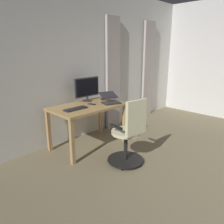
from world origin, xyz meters
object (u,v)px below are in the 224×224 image
(computer_monitor, at_px, (87,88))
(laptop, at_px, (110,100))
(computer_mouse, at_px, (103,99))
(computer_keyboard, at_px, (76,109))
(desk, at_px, (88,111))
(cell_phone_by_monitor, at_px, (92,104))
(office_chair, at_px, (129,135))

(computer_monitor, relative_size, laptop, 1.27)
(computer_mouse, bearing_deg, computer_keyboard, 13.71)
(desk, xyz_separation_m, computer_keyboard, (0.30, 0.07, 0.11))
(desk, distance_m, laptop, 0.46)
(cell_phone_by_monitor, bearing_deg, laptop, 138.76)
(computer_monitor, distance_m, computer_mouse, 0.38)
(computer_monitor, xyz_separation_m, computer_keyboard, (0.51, 0.33, -0.24))
(computer_keyboard, xyz_separation_m, cell_phone_by_monitor, (-0.40, -0.07, -0.01))
(computer_monitor, height_order, laptop, computer_monitor)
(computer_keyboard, xyz_separation_m, laptop, (-0.71, 0.08, 0.04))
(office_chair, bearing_deg, laptop, 68.36)
(office_chair, height_order, laptop, office_chair)
(office_chair, relative_size, computer_monitor, 1.88)
(laptop, relative_size, cell_phone_by_monitor, 2.98)
(office_chair, distance_m, computer_mouse, 1.20)
(office_chair, bearing_deg, cell_phone_by_monitor, 89.61)
(computer_monitor, relative_size, cell_phone_by_monitor, 3.80)
(desk, relative_size, laptop, 2.94)
(computer_monitor, xyz_separation_m, computer_mouse, (-0.27, 0.14, -0.23))
(computer_monitor, bearing_deg, cell_phone_by_monitor, 67.11)
(desk, bearing_deg, computer_monitor, -128.33)
(laptop, distance_m, cell_phone_by_monitor, 0.35)
(desk, xyz_separation_m, laptop, (-0.41, 0.14, 0.16))
(computer_mouse, relative_size, cell_phone_by_monitor, 0.69)
(office_chair, bearing_deg, computer_mouse, 71.43)
(laptop, bearing_deg, cell_phone_by_monitor, -7.31)
(computer_monitor, bearing_deg, computer_mouse, 152.86)
(desk, relative_size, computer_monitor, 2.31)
(laptop, distance_m, computer_mouse, 0.28)
(laptop, bearing_deg, computer_keyboard, 12.05)
(computer_mouse, bearing_deg, office_chair, 66.47)
(computer_keyboard, height_order, computer_mouse, computer_mouse)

